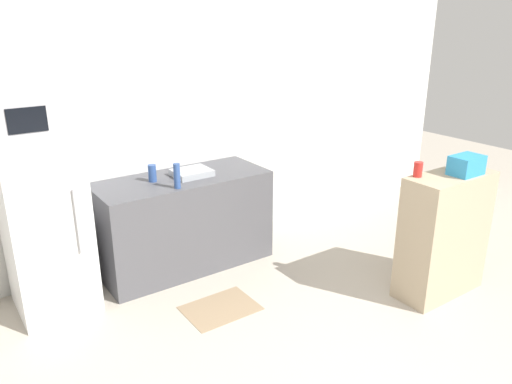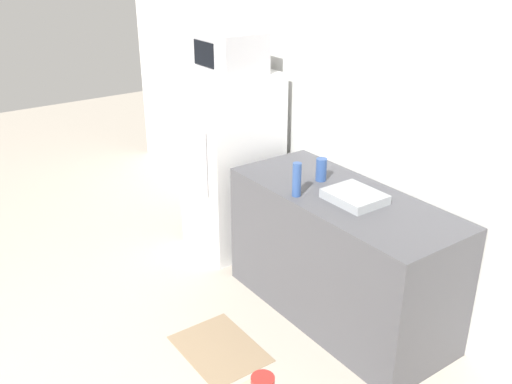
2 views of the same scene
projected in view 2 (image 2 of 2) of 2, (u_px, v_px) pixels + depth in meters
The scene contains 8 objects.
wall_back at pixel (404, 135), 3.73m from camera, with size 8.00×0.06×2.60m, color silver.
refrigerator at pixel (232, 163), 4.76m from camera, with size 0.62×0.70×1.52m.
microwave at pixel (230, 52), 4.39m from camera, with size 0.51×0.41×0.31m.
counter at pixel (340, 256), 3.95m from camera, with size 1.68×0.70×0.93m, color #4C4C51.
sink_basin at pixel (355, 197), 3.67m from camera, with size 0.35×0.30×0.06m, color #9EA3A8.
bottle_tall at pixel (297, 180), 3.71m from camera, with size 0.06×0.06×0.23m, color #2D4C8C.
bottle_short at pixel (321, 170), 3.96m from camera, with size 0.08×0.08×0.16m, color #2D4C8C.
kitchen_rug at pixel (220, 348), 3.76m from camera, with size 0.62×0.46×0.01m, color #937A5B.
Camera 2 is at (2.34, 0.25, 2.47)m, focal length 40.00 mm.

